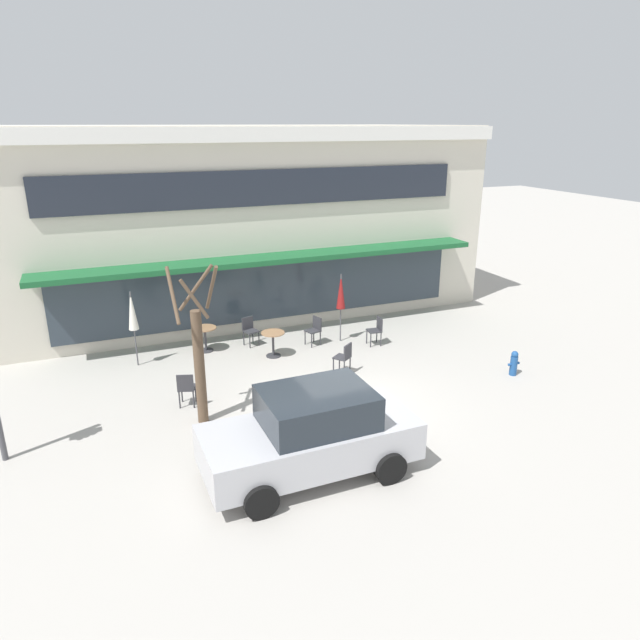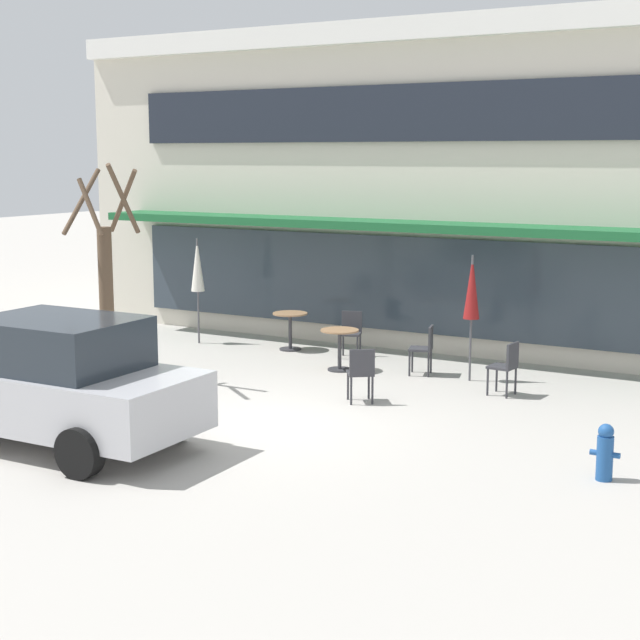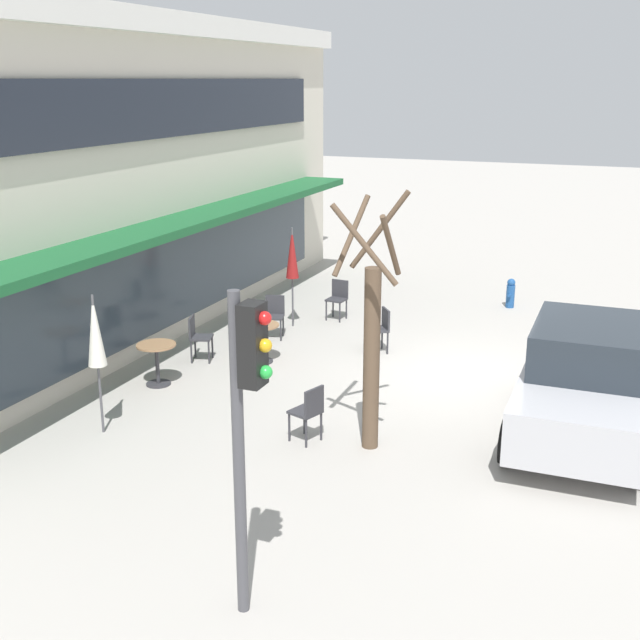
{
  "view_description": "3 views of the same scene",
  "coord_description": "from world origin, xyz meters",
  "views": [
    {
      "loc": [
        -5.28,
        -11.4,
        6.61
      ],
      "look_at": [
        0.59,
        2.85,
        1.26
      ],
      "focal_mm": 32.0,
      "sensor_mm": 36.0,
      "label": 1
    },
    {
      "loc": [
        7.78,
        -11.72,
        3.91
      ],
      "look_at": [
        -0.25,
        2.41,
        1.15
      ],
      "focal_mm": 55.0,
      "sensor_mm": 36.0,
      "label": 2
    },
    {
      "loc": [
        -13.66,
        -2.86,
        5.24
      ],
      "look_at": [
        -0.21,
        2.62,
        0.87
      ],
      "focal_mm": 45.0,
      "sensor_mm": 36.0,
      "label": 3
    }
  ],
  "objects": [
    {
      "name": "cafe_chair_4",
      "position": [
        -0.96,
        4.86,
        0.53
      ],
      "size": [
        0.51,
        0.51,
        0.89
      ],
      "color": "#333338",
      "rests_on": "ground"
    },
    {
      "name": "cafe_table_streetside",
      "position": [
        -0.57,
        3.69,
        0.52
      ],
      "size": [
        0.7,
        0.7,
        0.76
      ],
      "color": "#333338",
      "rests_on": "ground"
    },
    {
      "name": "building_facade",
      "position": [
        0.0,
        9.96,
        3.26
      ],
      "size": [
        16.67,
        9.1,
        6.53
      ],
      "color": "beige",
      "rests_on": "ground"
    },
    {
      "name": "fire_hydrant",
      "position": [
        5.14,
        -0.11,
        0.35
      ],
      "size": [
        0.36,
        0.2,
        0.71
      ],
      "color": "#1E4C8C",
      "rests_on": "ground"
    },
    {
      "name": "cafe_chair_0",
      "position": [
        -3.51,
        1.45,
        0.53
      ],
      "size": [
        0.51,
        0.51,
        0.89
      ],
      "color": "#333338",
      "rests_on": "ground"
    },
    {
      "name": "parked_sedan",
      "position": [
        -1.71,
        -2.31,
        0.88
      ],
      "size": [
        4.23,
        2.07,
        1.76
      ],
      "color": "#B7B7BC",
      "rests_on": "ground"
    },
    {
      "name": "ground_plane",
      "position": [
        0.0,
        0.0,
        0.0
      ],
      "size": [
        80.0,
        80.0,
        0.0
      ],
      "primitive_type": "plane",
      "color": "#ADA8A0"
    },
    {
      "name": "cafe_chair_3",
      "position": [
        0.93,
        4.12,
        0.53
      ],
      "size": [
        0.49,
        0.49,
        0.89
      ],
      "color": "#333338",
      "rests_on": "ground"
    },
    {
      "name": "patio_umbrella_cream_folded",
      "position": [
        1.8,
        4.09,
        1.63
      ],
      "size": [
        0.28,
        0.28,
        2.2
      ],
      "color": "#4C4C51",
      "rests_on": "ground"
    },
    {
      "name": "patio_umbrella_green_folded",
      "position": [
        -4.39,
        4.54,
        1.63
      ],
      "size": [
        0.28,
        0.28,
        2.2
      ],
      "color": "#4C4C51",
      "rests_on": "ground"
    },
    {
      "name": "street_tree",
      "position": [
        -3.3,
        0.57,
        1.67
      ],
      "size": [
        1.03,
        1.03,
        3.77
      ],
      "color": "brown",
      "rests_on": "ground"
    },
    {
      "name": "cafe_chair_2",
      "position": [
        0.86,
        1.75,
        0.53
      ],
      "size": [
        0.56,
        0.56,
        0.89
      ],
      "color": "#333338",
      "rests_on": "ground"
    },
    {
      "name": "cafe_chair_1",
      "position": [
        2.7,
        3.37,
        0.53
      ],
      "size": [
        0.44,
        0.44,
        0.89
      ],
      "color": "#333338",
      "rests_on": "ground"
    },
    {
      "name": "cafe_table_near_wall",
      "position": [
        -2.35,
        4.87,
        0.52
      ],
      "size": [
        0.7,
        0.7,
        0.76
      ],
      "color": "#333338",
      "rests_on": "ground"
    }
  ]
}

